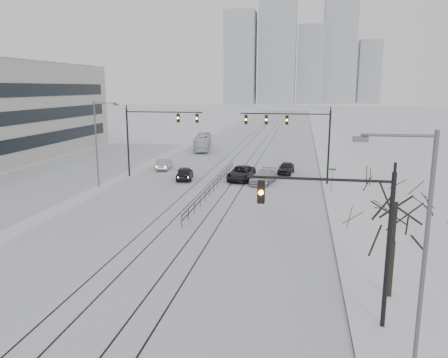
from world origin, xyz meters
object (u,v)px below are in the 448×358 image
sedan_sb_outer (164,164)px  sedan_nb_right (263,177)px  sedan_sb_inner (185,173)px  box_truck (203,143)px  sedan_nb_front (241,173)px  bare_tree (395,212)px  traffic_mast_near (350,228)px  sedan_nb_far (286,168)px

sedan_sb_outer → sedan_nb_right: 14.68m
sedan_sb_inner → sedan_sb_outer: 7.11m
sedan_nb_right → box_truck: size_ratio=0.52×
sedan_nb_front → sedan_sb_outer: bearing=159.6°
bare_tree → sedan_sb_inner: (-17.61, 26.05, -3.73)m
sedan_nb_right → box_truck: bearing=129.0°
sedan_sb_inner → sedan_nb_front: bearing=177.9°
sedan_nb_front → sedan_nb_right: (2.63, -1.47, -0.05)m
sedan_sb_inner → box_truck: bearing=-92.8°
sedan_sb_outer → sedan_nb_right: (13.31, -6.20, 0.04)m
sedan_sb_inner → box_truck: size_ratio=0.46×
traffic_mast_near → sedan_nb_front: size_ratio=1.25×
bare_tree → sedan_nb_far: size_ratio=1.47×
sedan_sb_outer → sedan_sb_inner: bearing=120.1°
bare_tree → sedan_nb_right: bearing=108.5°
traffic_mast_near → sedan_nb_right: 29.44m
sedan_sb_outer → sedan_nb_front: sedan_nb_front is taller
bare_tree → traffic_mast_near: bearing=-128.8°
sedan_nb_right → box_truck: 26.89m
bare_tree → sedan_sb_outer: (-21.87, 31.74, -3.80)m
traffic_mast_near → sedan_sb_inner: (-15.20, 29.06, -3.81)m
sedan_sb_outer → box_truck: size_ratio=0.43×
bare_tree → sedan_nb_far: 32.47m
bare_tree → sedan_sb_outer: 38.73m
sedan_sb_inner → box_truck: box_truck is taller
sedan_nb_right → box_truck: (-12.23, 23.94, 0.61)m
sedan_nb_right → sedan_nb_far: size_ratio=1.21×
sedan_sb_outer → sedan_nb_far: sedan_nb_far is taller
bare_tree → sedan_nb_far: bearing=101.3°
sedan_nb_front → sedan_nb_far: (4.86, 4.62, -0.07)m
sedan_nb_front → box_truck: size_ratio=0.58×
sedan_nb_front → box_truck: bearing=116.7°
sedan_nb_front → sedan_sb_inner: bearing=-168.0°
sedan_sb_inner → sedan_nb_right: 9.06m
sedan_sb_inner → sedan_nb_far: (11.27, 5.57, -0.05)m
bare_tree → sedan_sb_outer: bare_tree is taller
sedan_sb_inner → sedan_nb_far: bearing=-164.3°
sedan_sb_inner → sedan_nb_front: (6.41, 0.95, 0.03)m
bare_tree → box_truck: bearing=112.8°
bare_tree → sedan_nb_far: (-6.34, 31.62, -3.78)m
traffic_mast_near → sedan_sb_inner: 33.01m
box_truck → sedan_sb_inner: bearing=89.4°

